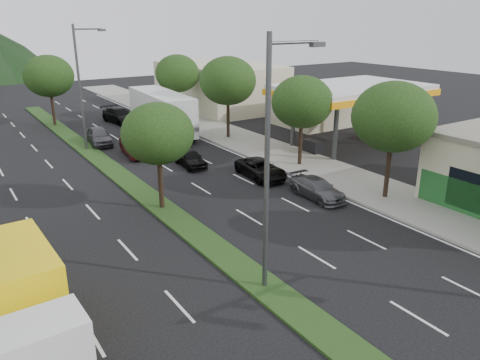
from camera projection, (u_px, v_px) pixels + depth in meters
sidewalk_right at (265, 149)px, 38.98m from camera, size 5.00×90.00×0.15m
median at (106, 165)px, 34.86m from camera, size 1.60×56.00×0.12m
gas_canopy at (351, 92)px, 38.49m from camera, size 12.20×8.20×5.25m
bldg_right_far at (219, 86)px, 56.77m from camera, size 10.00×16.00×5.20m
tree_r_b at (393, 117)px, 26.83m from camera, size 4.80×4.80×6.94m
tree_r_c at (302, 102)px, 33.24m from camera, size 4.40×4.40×6.48m
tree_r_d at (228, 81)px, 40.98m from camera, size 5.00×5.00×7.17m
tree_r_e at (177, 74)px, 48.97m from camera, size 4.60×4.60×6.71m
tree_med_near at (158, 134)px, 25.53m from camera, size 4.00×4.00×6.02m
tree_med_far at (49, 76)px, 45.85m from camera, size 4.80×4.80×6.94m
streetlight_near at (272, 155)px, 17.37m from camera, size 2.60×0.25×10.00m
streetlight_mid at (82, 82)px, 37.09m from camera, size 2.60×0.25×10.00m
car_queue_a at (190, 158)px, 34.51m from camera, size 1.77×3.83×1.27m
car_queue_b at (317, 188)px, 28.44m from camera, size 1.83×4.19×1.20m
car_queue_c at (135, 146)px, 37.21m from camera, size 2.13×4.68×1.49m
car_queue_d at (261, 169)px, 32.06m from camera, size 2.45×4.66×1.25m
car_queue_e at (99, 136)px, 40.46m from camera, size 2.16×4.49×1.48m
car_queue_f at (120, 115)px, 48.86m from camera, size 2.84×5.49×1.52m
box_truck at (22, 307)px, 15.09m from camera, size 2.85×6.86×3.34m
motorhome at (162, 112)px, 43.40m from camera, size 3.89×10.50×3.95m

